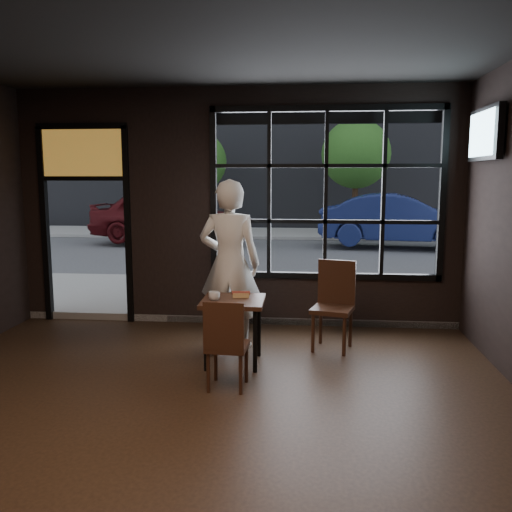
# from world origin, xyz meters

# --- Properties ---
(floor) EXTENTS (6.00, 7.00, 0.02)m
(floor) POSITION_xyz_m (0.00, 0.00, -0.01)
(floor) COLOR black
(floor) RESTS_ON ground
(window_frame) EXTENTS (3.06, 0.12, 2.28)m
(window_frame) POSITION_xyz_m (1.20, 3.50, 1.80)
(window_frame) COLOR black
(window_frame) RESTS_ON ground
(stained_transom) EXTENTS (1.20, 0.06, 0.70)m
(stained_transom) POSITION_xyz_m (-2.10, 3.50, 2.35)
(stained_transom) COLOR orange
(stained_transom) RESTS_ON ground
(street_asphalt) EXTENTS (60.00, 41.00, 0.04)m
(street_asphalt) POSITION_xyz_m (0.00, 24.00, -0.02)
(street_asphalt) COLOR #545456
(street_asphalt) RESTS_ON ground
(building_across) EXTENTS (28.00, 12.00, 15.00)m
(building_across) POSITION_xyz_m (0.00, 23.00, 7.50)
(building_across) COLOR #5B5956
(building_across) RESTS_ON ground
(cafe_table) EXTENTS (0.68, 0.68, 0.72)m
(cafe_table) POSITION_xyz_m (0.18, 1.91, 0.36)
(cafe_table) COLOR black
(cafe_table) RESTS_ON floor
(chair_near) EXTENTS (0.41, 0.41, 0.89)m
(chair_near) POSITION_xyz_m (0.22, 1.23, 0.44)
(chair_near) COLOR black
(chair_near) RESTS_ON floor
(chair_window) EXTENTS (0.55, 0.55, 1.04)m
(chair_window) POSITION_xyz_m (1.27, 2.50, 0.52)
(chair_window) COLOR black
(chair_window) RESTS_ON floor
(man) EXTENTS (0.75, 0.51, 2.00)m
(man) POSITION_xyz_m (0.05, 2.54, 1.00)
(man) COLOR silver
(man) RESTS_ON floor
(hotdog) EXTENTS (0.21, 0.10, 0.06)m
(hotdog) POSITION_xyz_m (0.25, 2.01, 0.75)
(hotdog) COLOR tan
(hotdog) RESTS_ON cafe_table
(cup) EXTENTS (0.14, 0.14, 0.10)m
(cup) POSITION_xyz_m (-0.01, 1.83, 0.77)
(cup) COLOR silver
(cup) RESTS_ON cafe_table
(tv) EXTENTS (0.11, 1.00, 0.58)m
(tv) POSITION_xyz_m (2.93, 2.63, 2.50)
(tv) COLOR black
(tv) RESTS_ON wall_right
(navy_car) EXTENTS (4.53, 2.05, 1.44)m
(navy_car) POSITION_xyz_m (3.50, 11.72, 0.82)
(navy_car) COLOR #151F4F
(navy_car) RESTS_ON street_asphalt
(maroon_car) EXTENTS (4.69, 2.26, 1.55)m
(maroon_car) POSITION_xyz_m (-3.15, 11.91, 0.87)
(maroon_car) COLOR #450B0E
(maroon_car) RESTS_ON street_asphalt
(tree_left) EXTENTS (2.09, 2.09, 3.56)m
(tree_left) POSITION_xyz_m (-2.89, 14.82, 2.51)
(tree_left) COLOR #332114
(tree_left) RESTS_ON street_asphalt
(tree_right) EXTENTS (2.27, 2.27, 3.88)m
(tree_right) POSITION_xyz_m (2.51, 14.60, 2.73)
(tree_right) COLOR #332114
(tree_right) RESTS_ON street_asphalt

